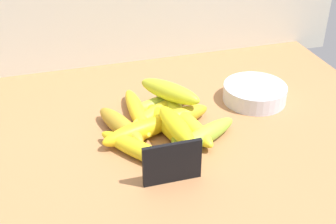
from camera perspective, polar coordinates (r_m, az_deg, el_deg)
counter_top at (r=97.64cm, az=-1.20°, el=-3.73°), size 110.00×76.00×3.00cm
chalkboard_sign at (r=82.62cm, az=0.52°, el=-6.56°), size 11.00×1.80×8.40cm
fruit_bowl at (r=110.56cm, az=10.83°, el=2.36°), size 15.01×15.01×4.04cm
banana_0 at (r=96.78cm, az=2.72°, el=-1.66°), size 7.31×18.23×3.85cm
banana_1 at (r=94.84cm, az=-3.49°, el=-2.35°), size 17.95×8.86×4.13cm
banana_2 at (r=93.77cm, az=4.60°, el=-2.96°), size 17.35×11.48×3.80cm
banana_3 at (r=101.64cm, az=-3.84°, el=-0.02°), size 3.62×20.40×3.62cm
banana_4 at (r=96.32cm, az=0.13°, el=-1.75°), size 8.18×20.07×4.00cm
banana_5 at (r=104.82cm, az=-0.59°, el=1.14°), size 16.84×7.14×3.68cm
banana_6 at (r=96.95cm, az=-5.95°, el=-1.70°), size 9.47×16.66×4.00cm
banana_7 at (r=101.00cm, az=-1.51°, el=-0.18°), size 15.34×11.85×3.59cm
banana_8 at (r=89.80cm, az=-3.69°, el=-4.76°), size 14.79×17.91×3.57cm
banana_9 at (r=92.48cm, az=1.43°, el=-3.60°), size 7.48×17.29×3.28cm
banana_10 at (r=99.12cm, az=1.27°, el=-0.70°), size 15.96×8.17×4.03cm
banana_11 at (r=102.48cm, az=0.70°, el=0.40°), size 6.43×17.38×3.79cm
banana_12 at (r=90.45cm, az=1.04°, el=-1.76°), size 5.60×15.51×3.84cm
banana_13 at (r=101.31cm, az=0.21°, el=2.60°), size 12.89×15.02×4.15cm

